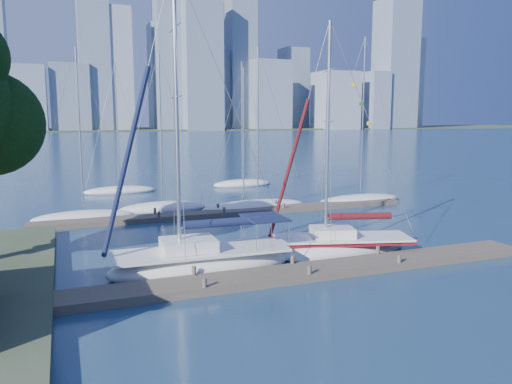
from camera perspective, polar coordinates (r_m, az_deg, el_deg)
name	(u,v)px	position (r m, az deg, el deg)	size (l,w,h in m)	color
ground	(301,277)	(24.34, 5.11, -9.61)	(700.00, 700.00, 0.00)	navy
near_dock	(301,273)	(24.28, 5.12, -9.16)	(26.00, 2.00, 0.40)	#4F4539
far_dock	(233,212)	(39.41, -2.63, -2.32)	(30.00, 1.80, 0.36)	#4F4539
far_shore	(78,130)	(340.94, -19.68, 6.68)	(800.00, 100.00, 1.50)	#38472D
sailboat_navy	(201,249)	(24.92, -6.26, -6.47)	(9.34, 3.29, 15.23)	white
sailboat_maroon	(342,235)	(28.42, 9.79, -4.88)	(8.60, 4.80, 13.18)	white
bg_boat_0	(84,217)	(39.27, -19.05, -2.70)	(7.74, 4.27, 12.89)	white
bg_boat_1	(163,208)	(41.47, -10.60, -1.78)	(7.51, 3.68, 13.04)	white
bg_boat_2	(244,208)	(40.94, -1.40, -1.83)	(7.43, 2.21, 11.79)	white
bg_boat_3	(258,205)	(41.87, 0.20, -1.55)	(8.50, 2.46, 13.54)	white
bg_boat_5	(360,199)	(45.88, 11.84, -0.84)	(8.57, 4.63, 14.82)	white
bg_boat_6	(120,190)	(52.51, -15.30, 0.18)	(7.43, 4.63, 13.16)	white
bg_boat_7	(242,183)	(55.88, -1.58, 0.98)	(7.08, 4.56, 13.95)	white
skyline	(116,71)	(313.85, -15.66, 13.18)	(502.78, 51.31, 118.09)	gray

